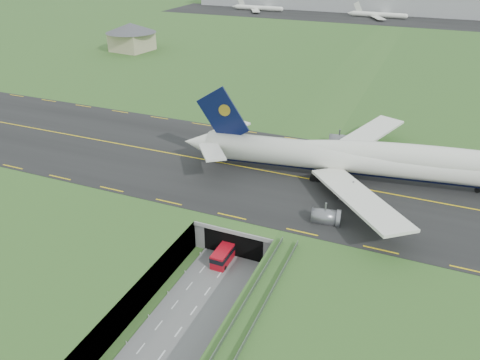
% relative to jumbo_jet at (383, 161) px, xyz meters
% --- Properties ---
extents(ground, '(900.00, 900.00, 0.00)m').
position_rel_jumbo_jet_xyz_m(ground, '(-22.17, -37.76, -11.25)').
color(ground, '#2D5522').
rests_on(ground, ground).
extents(airfield_deck, '(800.00, 800.00, 6.00)m').
position_rel_jumbo_jet_xyz_m(airfield_deck, '(-22.17, -37.76, -8.25)').
color(airfield_deck, gray).
rests_on(airfield_deck, ground).
extents(trench_road, '(12.00, 75.00, 0.20)m').
position_rel_jumbo_jet_xyz_m(trench_road, '(-22.17, -45.26, -11.15)').
color(trench_road, slate).
rests_on(trench_road, ground).
extents(taxiway, '(800.00, 44.00, 0.18)m').
position_rel_jumbo_jet_xyz_m(taxiway, '(-22.17, -4.76, -5.16)').
color(taxiway, black).
rests_on(taxiway, airfield_deck).
extents(tunnel_portal, '(17.00, 22.30, 6.00)m').
position_rel_jumbo_jet_xyz_m(tunnel_portal, '(-22.17, -21.05, -7.91)').
color(tunnel_portal, gray).
rests_on(tunnel_portal, ground).
extents(guideway, '(3.00, 53.00, 7.05)m').
position_rel_jumbo_jet_xyz_m(guideway, '(-11.17, -56.87, -5.92)').
color(guideway, '#A8A8A3').
rests_on(guideway, ground).
extents(jumbo_jet, '(90.42, 58.43, 19.53)m').
position_rel_jumbo_jet_xyz_m(jumbo_jet, '(0.00, 0.00, 0.00)').
color(jumbo_jet, white).
rests_on(jumbo_jet, ground).
extents(shuttle_tram, '(2.77, 7.06, 2.89)m').
position_rel_jumbo_jet_xyz_m(shuttle_tram, '(-23.09, -31.80, -9.65)').
color(shuttle_tram, '#B10B19').
rests_on(shuttle_tram, ground).
extents(service_building, '(25.74, 25.74, 12.67)m').
position_rel_jumbo_jet_xyz_m(service_building, '(-126.46, 90.87, 2.26)').
color(service_building, '#BBAF87').
rests_on(service_building, ground).
extents(cargo_terminal, '(320.00, 67.00, 15.60)m').
position_rel_jumbo_jet_xyz_m(cargo_terminal, '(-22.28, 261.65, 2.71)').
color(cargo_terminal, '#B2B2B2').
rests_on(cargo_terminal, ground).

